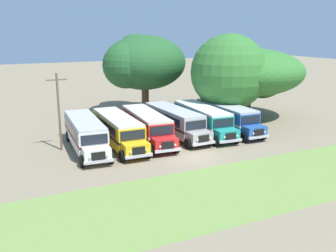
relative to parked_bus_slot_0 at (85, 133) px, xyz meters
The scene contains 11 objects.
ground_plane 10.32m from the parked_bus_slot_0, 38.94° to the right, with size 220.00×220.00×0.00m, color #84755B.
foreground_grass_strip 15.92m from the parked_bus_slot_0, 59.93° to the right, with size 80.00×8.94×0.01m, color olive.
parked_bus_slot_0 is the anchor object (origin of this frame).
parked_bus_slot_1 3.15m from the parked_bus_slot_0, ahead, with size 2.98×10.88×2.82m.
parked_bus_slot_2 6.25m from the parked_bus_slot_0, ahead, with size 3.42×10.95×2.82m.
parked_bus_slot_3 9.63m from the parked_bus_slot_0, ahead, with size 2.85×10.86×2.82m.
parked_bus_slot_4 12.79m from the parked_bus_slot_0, ahead, with size 3.27×10.93×2.82m.
parked_bus_slot_5 15.83m from the parked_bus_slot_0, ahead, with size 2.92×10.87×2.82m.
broad_shade_tree 17.83m from the parked_bus_slot_0, 49.47° to the left, with size 11.32×10.99×10.34m.
secondary_tree 21.67m from the parked_bus_slot_0, 11.93° to the left, with size 15.36×13.58×10.48m.
utility_pole 3.15m from the parked_bus_slot_0, 161.40° to the left, with size 1.80×0.20×7.09m.
Camera 1 is at (-16.02, -27.62, 10.70)m, focal length 40.92 mm.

